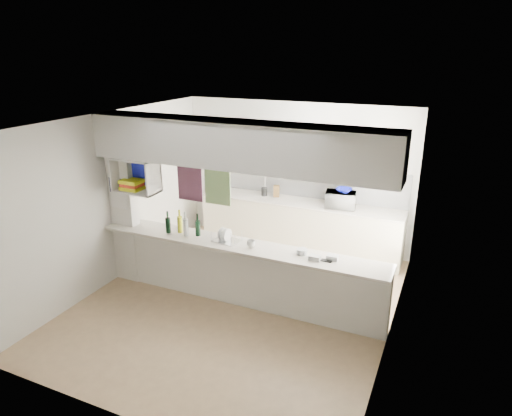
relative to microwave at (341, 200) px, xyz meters
The scene contains 16 objects.
floor 2.50m from the microwave, 113.94° to the right, with size 4.80×4.80×0.00m, color #977857.
ceiling 2.74m from the microwave, 113.94° to the right, with size 4.80×4.80×0.00m, color white.
wall_back 1.01m from the microwave, 160.30° to the left, with size 4.20×4.20×0.00m, color silver.
wall_left 3.67m from the microwave, 145.56° to the right, with size 4.80×4.80×0.00m, color silver.
wall_right 2.40m from the microwave, 60.31° to the right, with size 4.80×4.80×0.00m, color silver.
servery_partition 2.42m from the microwave, 117.83° to the right, with size 4.20×0.50×2.60m.
cubby_shelf 3.34m from the microwave, 139.37° to the right, with size 0.65×0.35×0.50m.
kitchen_run 0.80m from the microwave, behind, with size 3.60×0.63×2.24m.
microwave is the anchor object (origin of this frame).
bowl 0.18m from the microwave, 17.19° to the left, with size 0.26×0.26×0.06m, color #0C1286.
dish_rack 2.32m from the microwave, 118.17° to the right, with size 0.39×0.32×0.19m.
cup 2.22m from the microwave, 108.02° to the right, with size 0.12×0.12×0.09m, color white.
wine_bottles 2.73m from the microwave, 130.75° to the right, with size 0.52×0.15×0.36m.
plastic_tubs 2.06m from the microwave, 85.11° to the right, with size 0.55×0.22×0.07m.
utensil_jar 1.43m from the microwave, behind, with size 0.11×0.11×0.15m, color black.
knife_block 1.21m from the microwave, behind, with size 0.11×0.08×0.21m, color #50391B.
Camera 1 is at (2.58, -5.14, 3.46)m, focal length 32.00 mm.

